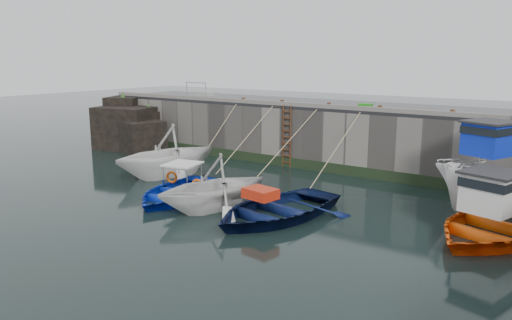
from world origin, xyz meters
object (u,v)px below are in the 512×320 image
Objects in this scene: boat_near_blue at (177,197)px; boat_near_blacktrim at (214,208)px; boat_far_white at (494,179)px; fish_crate at (366,107)px; bollard_b at (282,102)px; bollard_d at (380,108)px; ladder at (287,137)px; boat_near_navy at (276,217)px; boat_far_orange at (497,223)px; bollard_c at (329,105)px; bollard_e at (452,113)px; bollard_a at (243,100)px; boat_near_white at (168,176)px.

boat_near_blacktrim reaches higher than boat_near_blue.
fish_crate is at bearing -173.84° from boat_far_white.
boat_near_blacktrim is 9.01m from bollard_b.
bollard_d is at bearing 0.00° from bollard_b.
ladder is at bearing -33.86° from bollard_b.
boat_near_navy is 8.36m from bollard_d.
boat_far_orange is 25.28× the size of bollard_c.
boat_far_orange reaches higher than bollard_e.
bollard_c is 1.00× the size of bollard_d.
boat_near_blue is 12.44m from boat_far_white.
boat_near_navy is at bearing -47.33° from bollard_a.
ladder is 11.43× the size of bollard_c.
boat_far_orange is at bearing 37.81° from boat_near_blacktrim.
boat_near_white is at bearing 172.46° from boat_near_navy.
boat_near_navy is 9.49m from bollard_b.
boat_near_blacktrim reaches higher than boat_near_navy.
bollard_d is at bearing 42.81° from boat_near_blue.
boat_far_white is 10.34× the size of fish_crate.
boat_far_orange reaches higher than boat_near_blue.
boat_near_white is 5.94m from boat_near_blacktrim.
boat_near_white is 14.27m from boat_far_white.
boat_near_blue is 17.58× the size of bollard_c.
bollard_a is (-3.00, 0.34, 1.71)m from ladder.
ladder is 11.43× the size of bollard_a.
boat_near_white is at bearing -142.36° from boat_far_white.
boat_near_white is at bearing -147.89° from bollard_d.
bollard_d is (8.46, 5.31, 3.30)m from boat_near_white.
boat_far_white reaches higher than fish_crate.
bollard_b is at bearing 73.29° from boat_near_white.
boat_near_blue is 17.58× the size of bollard_e.
boat_far_orange reaches higher than fish_crate.
bollard_a and bollard_e have the same top height.
bollard_a is 2.50m from bollard_b.
bollard_a is (-13.86, 5.15, 2.90)m from boat_far_orange.
bollard_e is at bearing -11.84° from fish_crate.
bollard_d is (7.80, 0.00, 0.00)m from bollard_a.
bollard_a is at bearing 94.40° from boat_near_blue.
boat_far_orange is (0.77, -3.56, -0.61)m from boat_far_white.
boat_near_blacktrim is at bearing -60.62° from bollard_a.
boat_far_white is 23.51× the size of bollard_e.
boat_near_navy is at bearing -59.26° from bollard_b.
bollard_d is (-5.29, 1.59, 2.29)m from boat_far_white.
boat_near_white is 14.52m from boat_far_orange.
boat_far_white is at bearing 118.66° from boat_far_orange.
boat_near_navy is at bearing -112.43° from boat_far_white.
bollard_a is 5.20m from bollard_c.
bollard_e reaches higher than boat_near_navy.
fish_crate is 2.27× the size of bollard_c.
boat_near_blacktrim is at bearing -14.30° from boat_near_white.
boat_near_blacktrim is 16.17× the size of bollard_d.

